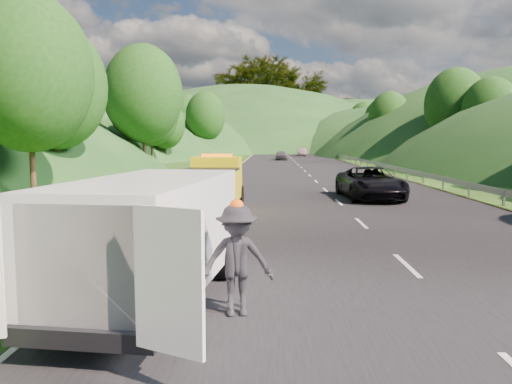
{
  "coord_description": "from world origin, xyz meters",
  "views": [
    {
      "loc": [
        -0.23,
        -13.7,
        3.0
      ],
      "look_at": [
        -0.72,
        2.42,
        1.3
      ],
      "focal_mm": 35.0,
      "sensor_mm": 36.0,
      "label": 1
    }
  ],
  "objects_px": {
    "worker": "(237,316)",
    "woman": "(167,240)",
    "tow_truck": "(214,184)",
    "spare_tire": "(180,341)",
    "child": "(222,250)",
    "passing_suv": "(370,199)",
    "suitcase": "(136,229)",
    "white_van": "(154,232)"
  },
  "relations": [
    {
      "from": "white_van",
      "to": "suitcase",
      "type": "relative_size",
      "value": 10.84
    },
    {
      "from": "tow_truck",
      "to": "child",
      "type": "bearing_deg",
      "value": -79.57
    },
    {
      "from": "white_van",
      "to": "passing_suv",
      "type": "height_order",
      "value": "white_van"
    },
    {
      "from": "child",
      "to": "worker",
      "type": "height_order",
      "value": "worker"
    },
    {
      "from": "worker",
      "to": "tow_truck",
      "type": "bearing_deg",
      "value": 88.81
    },
    {
      "from": "white_van",
      "to": "suitcase",
      "type": "distance_m",
      "value": 6.2
    },
    {
      "from": "worker",
      "to": "suitcase",
      "type": "bearing_deg",
      "value": 108.82
    },
    {
      "from": "tow_truck",
      "to": "woman",
      "type": "height_order",
      "value": "tow_truck"
    },
    {
      "from": "white_van",
      "to": "woman",
      "type": "height_order",
      "value": "white_van"
    },
    {
      "from": "child",
      "to": "worker",
      "type": "relative_size",
      "value": 0.55
    },
    {
      "from": "child",
      "to": "passing_suv",
      "type": "distance_m",
      "value": 13.51
    },
    {
      "from": "woman",
      "to": "child",
      "type": "relative_size",
      "value": 1.65
    },
    {
      "from": "suitcase",
      "to": "child",
      "type": "bearing_deg",
      "value": -26.7
    },
    {
      "from": "tow_truck",
      "to": "passing_suv",
      "type": "relative_size",
      "value": 0.98
    },
    {
      "from": "tow_truck",
      "to": "white_van",
      "type": "height_order",
      "value": "tow_truck"
    },
    {
      "from": "tow_truck",
      "to": "woman",
      "type": "relative_size",
      "value": 3.28
    },
    {
      "from": "spare_tire",
      "to": "passing_suv",
      "type": "height_order",
      "value": "passing_suv"
    },
    {
      "from": "child",
      "to": "suitcase",
      "type": "bearing_deg",
      "value": -168.53
    },
    {
      "from": "suitcase",
      "to": "white_van",
      "type": "bearing_deg",
      "value": -71.44
    },
    {
      "from": "woman",
      "to": "child",
      "type": "xyz_separation_m",
      "value": [
        1.77,
        -1.26,
        0.0
      ]
    },
    {
      "from": "white_van",
      "to": "suitcase",
      "type": "bearing_deg",
      "value": 114.97
    },
    {
      "from": "tow_truck",
      "to": "passing_suv",
      "type": "bearing_deg",
      "value": 34.53
    },
    {
      "from": "spare_tire",
      "to": "passing_suv",
      "type": "distance_m",
      "value": 19.22
    },
    {
      "from": "white_van",
      "to": "woman",
      "type": "bearing_deg",
      "value": 106.15
    },
    {
      "from": "woman",
      "to": "spare_tire",
      "type": "bearing_deg",
      "value": 164.7
    },
    {
      "from": "spare_tire",
      "to": "worker",
      "type": "bearing_deg",
      "value": 55.0
    },
    {
      "from": "tow_truck",
      "to": "child",
      "type": "relative_size",
      "value": 5.42
    },
    {
      "from": "spare_tire",
      "to": "suitcase",
      "type": "bearing_deg",
      "value": 109.81
    },
    {
      "from": "suitcase",
      "to": "spare_tire",
      "type": "height_order",
      "value": "suitcase"
    },
    {
      "from": "tow_truck",
      "to": "spare_tire",
      "type": "distance_m",
      "value": 13.54
    },
    {
      "from": "worker",
      "to": "woman",
      "type": "bearing_deg",
      "value": 102.13
    },
    {
      "from": "tow_truck",
      "to": "spare_tire",
      "type": "height_order",
      "value": "tow_truck"
    },
    {
      "from": "white_van",
      "to": "child",
      "type": "height_order",
      "value": "white_van"
    },
    {
      "from": "woman",
      "to": "passing_suv",
      "type": "height_order",
      "value": "woman"
    },
    {
      "from": "child",
      "to": "passing_suv",
      "type": "bearing_deg",
      "value": 100.11
    },
    {
      "from": "woman",
      "to": "suitcase",
      "type": "height_order",
      "value": "woman"
    },
    {
      "from": "woman",
      "to": "worker",
      "type": "bearing_deg",
      "value": 173.13
    },
    {
      "from": "tow_truck",
      "to": "child",
      "type": "distance_m",
      "value": 7.4
    },
    {
      "from": "passing_suv",
      "to": "worker",
      "type": "bearing_deg",
      "value": -111.31
    },
    {
      "from": "tow_truck",
      "to": "child",
      "type": "height_order",
      "value": "tow_truck"
    },
    {
      "from": "woman",
      "to": "suitcase",
      "type": "distance_m",
      "value": 1.03
    },
    {
      "from": "white_van",
      "to": "worker",
      "type": "distance_m",
      "value": 2.15
    }
  ]
}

